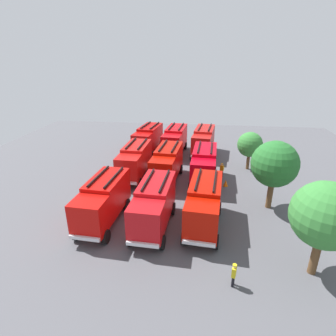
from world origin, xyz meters
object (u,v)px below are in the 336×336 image
Objects in this scene: fire_truck_6 at (203,140)px; tree_2 at (326,216)px; fire_truck_5 at (154,204)px; tree_1 at (275,164)px; fire_truck_2 at (103,200)px; firefighter_0 at (100,188)px; fire_truck_7 at (204,164)px; fire_truck_4 at (167,163)px; fire_truck_3 at (175,139)px; traffic_cone_0 at (226,183)px; tree_0 at (250,145)px; firefighter_2 at (234,274)px; firefighter_1 at (222,169)px; fire_truck_8 at (204,203)px; fire_truck_1 at (135,160)px; fire_truck_0 at (148,138)px.

tree_2 is at bearing 24.59° from fire_truck_6.
tree_1 is at bearing 116.79° from fire_truck_5.
fire_truck_2 is 16.13m from tree_2.
firefighter_0 is 0.26× the size of tree_1.
fire_truck_2 and fire_truck_7 have the same top height.
fire_truck_6 is 1.02× the size of fire_truck_7.
fire_truck_4 is 10.19m from fire_truck_6.
fire_truck_4 and fire_truck_6 have the same top height.
traffic_cone_0 is (10.06, 6.57, -1.79)m from fire_truck_3.
tree_0 reaches higher than fire_truck_3.
fire_truck_6 is 7.39m from tree_0.
firefighter_2 is (24.26, 1.91, -1.25)m from fire_truck_6.
firefighter_0 is 0.26× the size of tree_2.
tree_2 reaches higher than tree_0.
fire_truck_2 is 5.00m from firefighter_0.
firefighter_1 is (-1.80, 2.14, -1.25)m from fire_truck_7.
fire_truck_8 is at bearing -22.55° from tree_0.
fire_truck_1 is at bearing 138.66° from firefighter_2.
fire_truck_1 is at bearing -166.81° from firefighter_0.
fire_truck_2 reaches higher than firefighter_2.
fire_truck_2 is 9.99m from fire_truck_4.
fire_truck_5 is 1.14× the size of tree_1.
firefighter_0 is at bearing -62.49° from fire_truck_7.
fire_truck_8 is 4.55× the size of firefighter_2.
tree_0 is (4.69, 9.65, 1.03)m from fire_truck_3.
tree_0 is (-4.62, 9.62, 1.03)m from fire_truck_4.
fire_truck_0 is 26.37m from firefighter_2.
fire_truck_6 is 1.16× the size of tree_1.
firefighter_1 is 0.25× the size of tree_1.
fire_truck_0 is 19.87m from fire_truck_8.
traffic_cone_0 is at bearing 145.85° from fire_truck_5.
firefighter_1 is 16.17m from tree_2.
fire_truck_6 is at bearing 159.56° from fire_truck_2.
fire_truck_1 is at bearing -52.88° from firefighter_1.
fire_truck_4 is 16.10m from firefighter_2.
fire_truck_8 is at bearing 96.42° from fire_truck_2.
firefighter_1 is (-11.08, 6.17, -1.25)m from fire_truck_5.
firefighter_2 is 11.48m from tree_1.
fire_truck_3 is at bearing -176.57° from fire_truck_5.
fire_truck_4 is at bearing 5.62° from fire_truck_3.
firefighter_2 is at bearing -2.40° from traffic_cone_0.
tree_2 reaches higher than firefighter_1.
fire_truck_3 is at bearing -175.19° from fire_truck_4.
fire_truck_2 and fire_truck_6 have the same top height.
fire_truck_0 is 1.16× the size of tree_1.
fire_truck_2 is 0.99× the size of fire_truck_3.
fire_truck_8 is 7.52m from tree_1.
fire_truck_1 and fire_truck_4 have the same top height.
fire_truck_2 is 4.53× the size of firefighter_1.
fire_truck_8 is at bearing -57.64° from tree_1.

